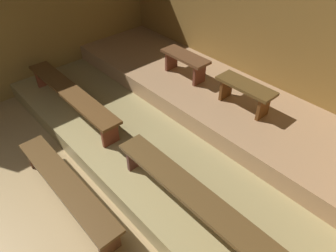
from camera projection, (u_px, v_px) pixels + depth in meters
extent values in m
cube|color=#A28455|center=(146.00, 158.00, 4.87)|extent=(6.80, 5.46, 0.08)
cube|color=olive|center=(252.00, 30.00, 5.19)|extent=(6.80, 0.06, 2.77)
cube|color=olive|center=(39.00, 15.00, 5.71)|extent=(0.06, 5.46, 2.77)
cube|color=#9E8D5A|center=(179.00, 129.00, 5.12)|extent=(6.00, 3.21, 0.29)
cube|color=#A88159|center=(213.00, 96.00, 5.34)|extent=(6.00, 1.65, 0.29)
cube|color=#543A1D|center=(65.00, 183.00, 3.93)|extent=(2.13, 0.34, 0.05)
cube|color=#573421|center=(38.00, 155.00, 4.60)|extent=(0.05, 0.27, 0.35)
cube|color=#573421|center=(109.00, 243.00, 3.51)|extent=(0.05, 0.27, 0.35)
cube|color=brown|center=(70.00, 92.00, 5.02)|extent=(2.44, 0.34, 0.05)
cube|color=brown|center=(43.00, 77.00, 5.78)|extent=(0.05, 0.27, 0.35)
cube|color=brown|center=(110.00, 134.00, 4.52)|extent=(0.05, 0.27, 0.35)
cube|color=brown|center=(196.00, 196.00, 3.40)|extent=(2.44, 0.34, 0.05)
cube|color=#512F29|center=(136.00, 157.00, 4.16)|extent=(0.05, 0.27, 0.35)
cube|color=brown|center=(185.00, 56.00, 5.35)|extent=(0.92, 0.34, 0.05)
cube|color=brown|center=(171.00, 60.00, 5.68)|extent=(0.05, 0.27, 0.35)
cube|color=brown|center=(199.00, 74.00, 5.28)|extent=(0.05, 0.27, 0.35)
cube|color=brown|center=(246.00, 86.00, 4.61)|extent=(0.92, 0.34, 0.05)
cube|color=#5B3315|center=(226.00, 88.00, 4.94)|extent=(0.05, 0.27, 0.35)
cube|color=#5B3315|center=(263.00, 107.00, 4.54)|extent=(0.05, 0.27, 0.35)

